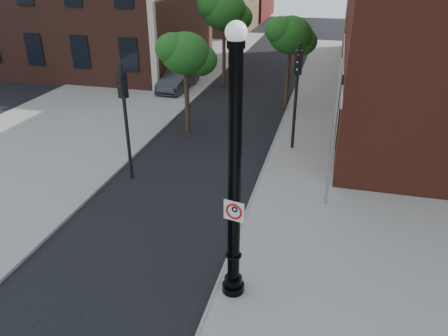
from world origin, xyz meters
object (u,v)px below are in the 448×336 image
(no_parking_sign, at_px, (234,211))
(traffic_signal_right, at_px, (297,80))
(traffic_signal_left, at_px, (124,104))
(parked_car, at_px, (178,80))
(lamppost, at_px, (234,188))

(no_parking_sign, distance_m, traffic_signal_right, 10.59)
(traffic_signal_left, bearing_deg, parked_car, 109.60)
(no_parking_sign, bearing_deg, lamppost, 113.73)
(lamppost, distance_m, parked_car, 20.67)
(parked_car, distance_m, traffic_signal_right, 12.41)
(lamppost, bearing_deg, parked_car, 113.95)
(no_parking_sign, height_order, traffic_signal_right, traffic_signal_right)
(lamppost, distance_m, traffic_signal_left, 8.09)
(parked_car, distance_m, traffic_signal_left, 13.51)
(lamppost, relative_size, no_parking_sign, 13.18)
(traffic_signal_left, bearing_deg, lamppost, -36.67)
(lamppost, bearing_deg, traffic_signal_right, 87.47)
(no_parking_sign, xyz_separation_m, traffic_signal_left, (-5.76, 5.90, 0.44))
(traffic_signal_left, distance_m, traffic_signal_right, 7.75)
(lamppost, xyz_separation_m, traffic_signal_left, (-5.73, 5.72, -0.12))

